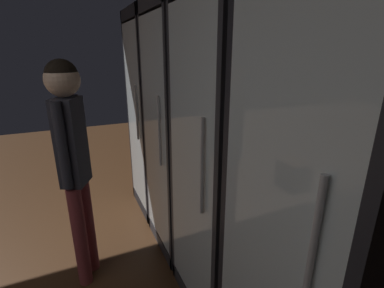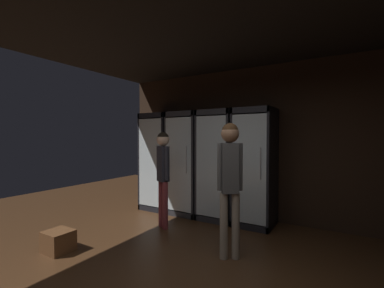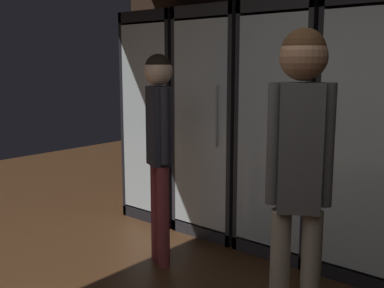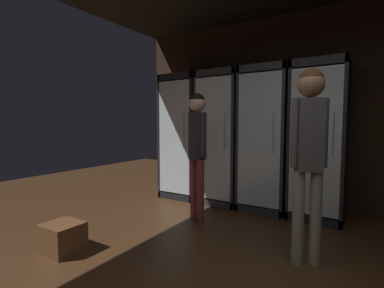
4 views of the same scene
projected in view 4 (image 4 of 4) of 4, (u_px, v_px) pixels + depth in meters
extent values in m
cube|color=black|center=(329.00, 111.00, 3.87)|extent=(6.00, 0.06, 2.80)
cube|color=black|center=(195.00, 136.00, 4.96)|extent=(0.65, 0.04, 2.00)
cube|color=black|center=(171.00, 136.00, 4.86)|extent=(0.04, 0.66, 2.00)
cube|color=black|center=(201.00, 137.00, 4.53)|extent=(0.04, 0.66, 2.00)
cube|color=black|center=(185.00, 79.00, 4.62)|extent=(0.65, 0.66, 0.10)
cube|color=black|center=(185.00, 193.00, 4.77)|extent=(0.65, 0.66, 0.10)
cube|color=white|center=(194.00, 136.00, 4.93)|extent=(0.57, 0.02, 1.76)
cube|color=silver|center=(174.00, 138.00, 4.43)|extent=(0.57, 0.02, 1.76)
cylinder|color=#B2B2B7|center=(184.00, 131.00, 4.29)|extent=(0.02, 0.02, 0.50)
cube|color=silver|center=(185.00, 189.00, 4.76)|extent=(0.55, 0.58, 0.02)
cylinder|color=#194723|center=(175.00, 181.00, 4.82)|extent=(0.07, 0.07, 0.22)
cylinder|color=#194723|center=(175.00, 173.00, 4.80)|extent=(0.02, 0.02, 0.07)
cylinder|color=beige|center=(175.00, 181.00, 4.82)|extent=(0.07, 0.07, 0.08)
cylinder|color=#336B38|center=(186.00, 182.00, 4.77)|extent=(0.07, 0.07, 0.21)
cylinder|color=#336B38|center=(186.00, 173.00, 4.76)|extent=(0.02, 0.02, 0.08)
cylinder|color=#B2332D|center=(186.00, 183.00, 4.77)|extent=(0.07, 0.07, 0.06)
cylinder|color=#194723|center=(194.00, 184.00, 4.65)|extent=(0.06, 0.06, 0.19)
cylinder|color=#194723|center=(194.00, 176.00, 4.64)|extent=(0.02, 0.02, 0.09)
cylinder|color=beige|center=(194.00, 184.00, 4.65)|extent=(0.06, 0.06, 0.07)
cube|color=silver|center=(185.00, 163.00, 4.73)|extent=(0.55, 0.58, 0.02)
cylinder|color=#336B38|center=(179.00, 155.00, 4.79)|extent=(0.06, 0.06, 0.24)
cylinder|color=#336B38|center=(179.00, 145.00, 4.78)|extent=(0.02, 0.02, 0.10)
cylinder|color=tan|center=(179.00, 155.00, 4.79)|extent=(0.07, 0.07, 0.08)
cylinder|color=black|center=(192.00, 158.00, 4.65)|extent=(0.07, 0.07, 0.18)
cylinder|color=black|center=(192.00, 150.00, 4.64)|extent=(0.02, 0.02, 0.07)
cylinder|color=#2D2D33|center=(192.00, 157.00, 4.65)|extent=(0.08, 0.08, 0.07)
cube|color=silver|center=(185.00, 137.00, 4.70)|extent=(0.55, 0.58, 0.02)
cylinder|color=gray|center=(176.00, 130.00, 4.78)|extent=(0.06, 0.06, 0.20)
cylinder|color=gray|center=(176.00, 122.00, 4.77)|extent=(0.02, 0.02, 0.08)
cylinder|color=beige|center=(176.00, 132.00, 4.78)|extent=(0.07, 0.07, 0.06)
cylinder|color=#9EAD99|center=(186.00, 131.00, 4.69)|extent=(0.07, 0.07, 0.18)
cylinder|color=#9EAD99|center=(186.00, 124.00, 4.69)|extent=(0.02, 0.02, 0.06)
cylinder|color=#B2332D|center=(186.00, 131.00, 4.69)|extent=(0.07, 0.07, 0.05)
cylinder|color=gray|center=(196.00, 131.00, 4.61)|extent=(0.07, 0.07, 0.20)
cylinder|color=gray|center=(196.00, 122.00, 4.60)|extent=(0.02, 0.02, 0.08)
cylinder|color=beige|center=(196.00, 131.00, 4.61)|extent=(0.08, 0.08, 0.06)
cube|color=silver|center=(185.00, 111.00, 4.66)|extent=(0.55, 0.58, 0.02)
cylinder|color=brown|center=(177.00, 105.00, 4.79)|extent=(0.06, 0.06, 0.19)
cylinder|color=brown|center=(177.00, 97.00, 4.78)|extent=(0.02, 0.02, 0.08)
cylinder|color=#2D2D33|center=(177.00, 105.00, 4.79)|extent=(0.07, 0.07, 0.05)
cylinder|color=brown|center=(184.00, 104.00, 4.62)|extent=(0.06, 0.06, 0.21)
cylinder|color=brown|center=(184.00, 95.00, 4.61)|extent=(0.02, 0.02, 0.09)
cylinder|color=#2D2D33|center=(184.00, 103.00, 4.62)|extent=(0.07, 0.07, 0.05)
cylinder|color=brown|center=(195.00, 103.00, 4.55)|extent=(0.07, 0.07, 0.21)
cylinder|color=brown|center=(195.00, 94.00, 4.54)|extent=(0.03, 0.03, 0.08)
cylinder|color=#2D2D33|center=(195.00, 104.00, 4.55)|extent=(0.08, 0.08, 0.06)
cube|color=#2B2B30|center=(231.00, 137.00, 4.60)|extent=(0.65, 0.04, 2.00)
cube|color=#2B2B30|center=(205.00, 137.00, 4.49)|extent=(0.04, 0.66, 2.00)
cube|color=#2B2B30|center=(241.00, 138.00, 4.17)|extent=(0.04, 0.66, 2.00)
cube|color=#2B2B30|center=(223.00, 75.00, 4.26)|extent=(0.65, 0.66, 0.10)
cube|color=#2B2B30|center=(222.00, 198.00, 4.41)|extent=(0.65, 0.66, 0.10)
cube|color=white|center=(230.00, 137.00, 4.57)|extent=(0.57, 0.02, 1.76)
cube|color=silver|center=(213.00, 139.00, 4.06)|extent=(0.57, 0.02, 1.76)
cylinder|color=#B2B2B7|center=(224.00, 132.00, 3.93)|extent=(0.02, 0.02, 0.50)
cube|color=silver|center=(222.00, 194.00, 4.40)|extent=(0.55, 0.58, 0.02)
cylinder|color=#9EAD99|center=(212.00, 185.00, 4.50)|extent=(0.07, 0.07, 0.23)
cylinder|color=#9EAD99|center=(212.00, 175.00, 4.49)|extent=(0.03, 0.03, 0.09)
cylinder|color=tan|center=(212.00, 187.00, 4.50)|extent=(0.07, 0.07, 0.09)
cylinder|color=#9EAD99|center=(223.00, 186.00, 4.43)|extent=(0.08, 0.08, 0.21)
cylinder|color=#9EAD99|center=(223.00, 178.00, 4.42)|extent=(0.02, 0.02, 0.07)
cylinder|color=#B2332D|center=(223.00, 187.00, 4.43)|extent=(0.08, 0.08, 0.08)
cylinder|color=black|center=(232.00, 189.00, 4.30)|extent=(0.07, 0.07, 0.19)
cylinder|color=black|center=(232.00, 180.00, 4.29)|extent=(0.03, 0.03, 0.09)
cylinder|color=tan|center=(232.00, 189.00, 4.30)|extent=(0.08, 0.08, 0.07)
cube|color=silver|center=(222.00, 166.00, 4.37)|extent=(0.55, 0.58, 0.02)
cylinder|color=gray|center=(209.00, 158.00, 4.45)|extent=(0.07, 0.07, 0.21)
cylinder|color=gray|center=(209.00, 149.00, 4.44)|extent=(0.02, 0.02, 0.08)
cylinder|color=#B2332D|center=(209.00, 158.00, 4.45)|extent=(0.07, 0.07, 0.07)
cylinder|color=#9EAD99|center=(218.00, 159.00, 4.39)|extent=(0.06, 0.06, 0.22)
cylinder|color=#9EAD99|center=(218.00, 149.00, 4.38)|extent=(0.02, 0.02, 0.08)
cylinder|color=white|center=(218.00, 158.00, 4.39)|extent=(0.07, 0.07, 0.06)
cylinder|color=#9EAD99|center=(228.00, 159.00, 4.34)|extent=(0.06, 0.06, 0.22)
cylinder|color=#9EAD99|center=(228.00, 149.00, 4.33)|extent=(0.02, 0.02, 0.08)
cylinder|color=#B2332D|center=(228.00, 160.00, 4.34)|extent=(0.07, 0.07, 0.05)
cylinder|color=gray|center=(234.00, 160.00, 4.23)|extent=(0.06, 0.06, 0.20)
cylinder|color=gray|center=(234.00, 151.00, 4.22)|extent=(0.02, 0.02, 0.07)
cylinder|color=#2D2D33|center=(234.00, 160.00, 4.23)|extent=(0.07, 0.07, 0.07)
cube|color=silver|center=(222.00, 138.00, 4.33)|extent=(0.55, 0.58, 0.02)
cylinder|color=#9EAD99|center=(213.00, 131.00, 4.36)|extent=(0.07, 0.07, 0.20)
cylinder|color=#9EAD99|center=(213.00, 121.00, 4.35)|extent=(0.02, 0.02, 0.09)
cylinder|color=beige|center=(213.00, 132.00, 4.36)|extent=(0.07, 0.07, 0.06)
cylinder|color=#9EAD99|center=(230.00, 132.00, 4.22)|extent=(0.06, 0.06, 0.19)
cylinder|color=#9EAD99|center=(230.00, 122.00, 4.21)|extent=(0.02, 0.02, 0.09)
cylinder|color=#B2332D|center=(230.00, 133.00, 4.22)|extent=(0.06, 0.06, 0.05)
cube|color=silver|center=(223.00, 110.00, 4.30)|extent=(0.55, 0.58, 0.02)
cylinder|color=#9EAD99|center=(211.00, 102.00, 4.39)|extent=(0.08, 0.08, 0.23)
cylinder|color=#9EAD99|center=(211.00, 91.00, 4.38)|extent=(0.03, 0.03, 0.10)
cylinder|color=#2D2D33|center=(211.00, 101.00, 4.39)|extent=(0.08, 0.08, 0.07)
cylinder|color=#336B38|center=(217.00, 102.00, 4.30)|extent=(0.08, 0.08, 0.21)
cylinder|color=#336B38|center=(217.00, 93.00, 4.29)|extent=(0.03, 0.03, 0.07)
cylinder|color=#B2332D|center=(217.00, 102.00, 4.30)|extent=(0.08, 0.08, 0.07)
cylinder|color=black|center=(227.00, 102.00, 4.26)|extent=(0.07, 0.07, 0.21)
cylinder|color=black|center=(227.00, 92.00, 4.25)|extent=(0.03, 0.03, 0.10)
cylinder|color=beige|center=(227.00, 102.00, 4.26)|extent=(0.07, 0.07, 0.07)
cylinder|color=#336B38|center=(235.00, 101.00, 4.19)|extent=(0.08, 0.08, 0.24)
cylinder|color=#336B38|center=(235.00, 90.00, 4.18)|extent=(0.03, 0.03, 0.06)
cylinder|color=tan|center=(235.00, 102.00, 4.19)|extent=(0.08, 0.08, 0.08)
cube|color=#2B2B30|center=(272.00, 138.00, 4.23)|extent=(0.65, 0.04, 2.00)
cube|color=#2B2B30|center=(246.00, 139.00, 4.13)|extent=(0.04, 0.66, 2.00)
cube|color=#2B2B30|center=(288.00, 140.00, 3.81)|extent=(0.04, 0.66, 2.00)
cube|color=#2B2B30|center=(268.00, 71.00, 3.90)|extent=(0.65, 0.66, 0.10)
cube|color=#2B2B30|center=(265.00, 205.00, 4.04)|extent=(0.65, 0.66, 0.10)
cube|color=white|center=(272.00, 138.00, 4.21)|extent=(0.57, 0.02, 1.76)
cube|color=silver|center=(259.00, 140.00, 3.70)|extent=(0.57, 0.02, 1.76)
cylinder|color=#B2B2B7|center=(273.00, 133.00, 3.57)|extent=(0.02, 0.02, 0.50)
cube|color=silver|center=(265.00, 200.00, 4.04)|extent=(0.55, 0.58, 0.02)
cylinder|color=#336B38|center=(251.00, 192.00, 4.11)|extent=(0.08, 0.08, 0.19)
cylinder|color=#336B38|center=(251.00, 183.00, 4.10)|extent=(0.03, 0.03, 0.07)
cylinder|color=#B2332D|center=(251.00, 194.00, 4.11)|extent=(0.08, 0.08, 0.05)
cylinder|color=gray|center=(260.00, 193.00, 4.09)|extent=(0.07, 0.07, 0.18)
cylinder|color=gray|center=(260.00, 184.00, 4.08)|extent=(0.03, 0.03, 0.07)
cylinder|color=#B2332D|center=(260.00, 194.00, 4.09)|extent=(0.08, 0.08, 0.06)
cylinder|color=black|center=(270.00, 192.00, 4.01)|extent=(0.07, 0.07, 0.23)
cylinder|color=black|center=(270.00, 182.00, 4.00)|extent=(0.03, 0.03, 0.09)
cylinder|color=tan|center=(270.00, 194.00, 4.01)|extent=(0.08, 0.08, 0.08)
cylinder|color=#336B38|center=(280.00, 195.00, 3.91)|extent=(0.07, 0.07, 0.20)
cylinder|color=#336B38|center=(280.00, 185.00, 3.90)|extent=(0.03, 0.03, 0.09)
cylinder|color=white|center=(280.00, 197.00, 3.91)|extent=(0.07, 0.07, 0.06)
cube|color=silver|center=(266.00, 170.00, 4.01)|extent=(0.55, 0.58, 0.02)
cylinder|color=#336B38|center=(253.00, 162.00, 4.14)|extent=(0.08, 0.08, 0.19)
cylinder|color=#336B38|center=(253.00, 153.00, 4.13)|extent=(0.02, 0.02, 0.07)
cylinder|color=#2D2D33|center=(253.00, 163.00, 4.14)|extent=(0.08, 0.08, 0.06)
cylinder|color=#9EAD99|center=(261.00, 163.00, 4.04)|extent=(0.07, 0.07, 0.18)
cylinder|color=#9EAD99|center=(261.00, 155.00, 4.03)|extent=(0.03, 0.03, 0.06)
cylinder|color=#B2332D|center=(261.00, 165.00, 4.04)|extent=(0.07, 0.07, 0.06)
cylinder|color=#336B38|center=(271.00, 162.00, 3.99)|extent=(0.07, 0.07, 0.23)
cylinder|color=#336B38|center=(271.00, 151.00, 3.98)|extent=(0.02, 0.02, 0.10)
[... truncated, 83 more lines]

